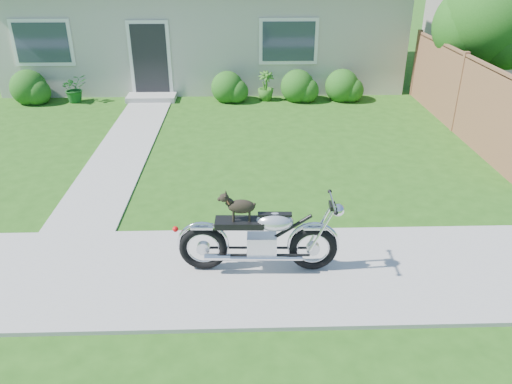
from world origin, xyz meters
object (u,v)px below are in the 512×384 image
tree_near (498,20)px  potted_plant_right (266,86)px  potted_plant_left (74,88)px  motorcycle_with_dog (261,237)px  house (207,9)px  fence (459,93)px

tree_near → potted_plant_right: tree_near is taller
potted_plant_left → motorcycle_with_dog: size_ratio=0.36×
house → motorcycle_with_dog: 12.16m
potted_plant_right → motorcycle_with_dog: bearing=-93.1°
motorcycle_with_dog → house: bearing=98.5°
tree_near → potted_plant_left: size_ratio=4.71×
fence → potted_plant_right: size_ratio=7.92×
house → potted_plant_right: 4.27m
house → motorcycle_with_dog: (1.37, -11.97, -1.61)m
tree_near → house: bearing=147.4°
tree_near → potted_plant_right: size_ratio=4.48×
potted_plant_left → potted_plant_right: size_ratio=0.95×
motorcycle_with_dog → potted_plant_left: bearing=122.5°
house → motorcycle_with_dog: size_ratio=5.67×
fence → potted_plant_left: size_ratio=8.32×
house → potted_plant_right: bearing=-61.9°
potted_plant_right → motorcycle_with_dog: motorcycle_with_dog is taller
house → potted_plant_left: size_ratio=15.84×
fence → motorcycle_with_dog: fence is taller
potted_plant_right → motorcycle_with_dog: size_ratio=0.38×
house → potted_plant_left: 5.33m
tree_near → potted_plant_left: bearing=173.0°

